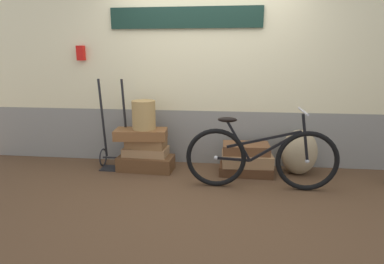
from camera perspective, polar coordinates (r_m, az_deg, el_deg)
ground at (r=3.99m, az=1.57°, el=-9.41°), size 8.45×5.20×0.06m
station_building at (r=4.52m, az=2.80°, el=10.72°), size 6.45×0.74×2.60m
suitcase_0 at (r=4.42m, az=-8.16°, el=-5.46°), size 0.75×0.38×0.19m
suitcase_1 at (r=4.41m, az=-8.19°, el=-3.41°), size 0.60×0.33×0.11m
suitcase_2 at (r=4.37m, az=-8.14°, el=-1.93°), size 0.54×0.32×0.13m
suitcase_3 at (r=4.31m, az=-9.04°, el=-0.36°), size 0.71×0.39×0.13m
suitcase_4 at (r=4.32m, az=9.49°, el=-6.44°), size 0.69×0.44×0.12m
suitcase_5 at (r=4.28m, az=9.67°, el=-4.69°), size 0.66×0.46×0.15m
suitcase_6 at (r=4.25m, az=9.54°, el=-2.89°), size 0.60×0.37×0.12m
wicker_basket at (r=4.27m, az=-8.54°, el=3.00°), size 0.31×0.31×0.38m
luggage_trolley at (r=4.55m, az=-13.53°, el=-2.41°), size 0.39×0.35×1.22m
burlap_sack at (r=4.40m, az=18.44°, el=-3.41°), size 0.46×0.39×0.59m
bicycle at (r=3.79m, az=12.04°, el=-4.50°), size 1.74×0.46×0.93m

